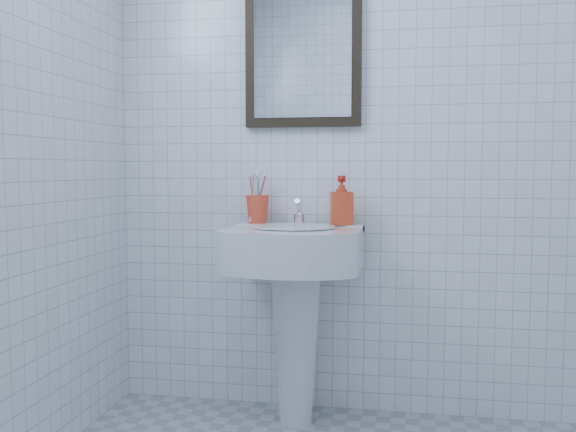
# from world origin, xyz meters

# --- Properties ---
(wall_back) EXTENTS (2.20, 0.02, 2.50)m
(wall_back) POSITION_xyz_m (0.00, 1.20, 1.25)
(wall_back) COLOR white
(wall_back) RESTS_ON ground
(washbasin) EXTENTS (0.54, 0.40, 0.83)m
(washbasin) POSITION_xyz_m (-0.27, 0.99, 0.56)
(washbasin) COLOR silver
(washbasin) RESTS_ON ground
(faucet) EXTENTS (0.04, 0.10, 0.11)m
(faucet) POSITION_xyz_m (-0.27, 1.08, 0.87)
(faucet) COLOR silver
(faucet) RESTS_ON washbasin
(toothbrush_cup) EXTENTS (0.10, 0.10, 0.12)m
(toothbrush_cup) POSITION_xyz_m (-0.45, 1.10, 0.89)
(toothbrush_cup) COLOR red
(toothbrush_cup) RESTS_ON washbasin
(soap_dispenser) EXTENTS (0.11, 0.11, 0.20)m
(soap_dispenser) POSITION_xyz_m (-0.09, 1.10, 0.93)
(soap_dispenser) COLOR red
(soap_dispenser) RESTS_ON washbasin
(wall_mirror) EXTENTS (0.50, 0.04, 0.62)m
(wall_mirror) POSITION_xyz_m (-0.27, 1.18, 1.55)
(wall_mirror) COLOR black
(wall_mirror) RESTS_ON wall_back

